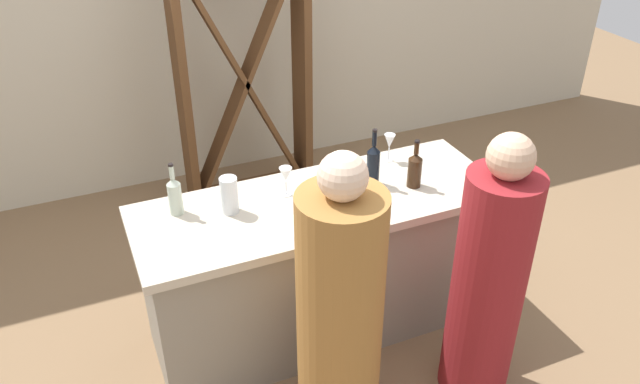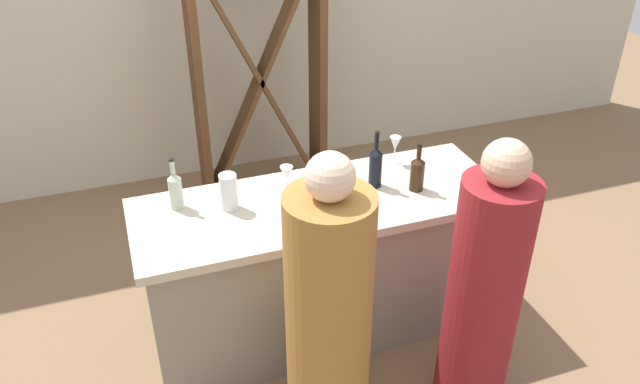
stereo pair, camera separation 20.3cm
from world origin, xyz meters
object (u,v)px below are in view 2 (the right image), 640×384
wine_bottle_center_amber_brown (417,172)px  person_left_guest (484,291)px  wine_rack (259,79)px  wine_bottle_leftmost_clear_pale (175,189)px  wine_glass_near_center (287,174)px  water_pitcher (229,192)px  person_center_guest (329,319)px  wine_glass_near_right (395,144)px  wine_glass_near_left (332,205)px  wine_bottle_second_left_near_black (376,166)px

wine_bottle_center_amber_brown → person_left_guest: person_left_guest is taller
wine_rack → wine_bottle_leftmost_clear_pale: wine_rack is taller
wine_glass_near_center → person_left_guest: bearing=-49.4°
wine_rack → water_pitcher: wine_rack is taller
water_pitcher → person_center_guest: 0.87m
wine_bottle_leftmost_clear_pale → wine_bottle_center_amber_brown: size_ratio=1.03×
wine_glass_near_right → person_left_guest: person_left_guest is taller
wine_bottle_center_amber_brown → wine_glass_near_right: bearing=87.4°
water_pitcher → wine_glass_near_center: bearing=7.7°
wine_bottle_center_amber_brown → wine_glass_near_left: (-0.55, -0.17, 0.01)m
wine_bottle_leftmost_clear_pale → wine_glass_near_left: (0.71, -0.41, 0.01)m
wine_bottle_second_left_near_black → wine_bottle_center_amber_brown: bearing=-28.8°
wine_bottle_center_amber_brown → wine_glass_near_left: 0.58m
wine_bottle_leftmost_clear_pale → person_left_guest: person_left_guest is taller
person_center_guest → wine_rack: bearing=-29.6°
wine_bottle_center_amber_brown → water_pitcher: wine_bottle_center_amber_brown is taller
person_left_guest → person_center_guest: bearing=83.3°
wine_bottle_center_amber_brown → person_center_guest: (-0.74, -0.63, -0.29)m
wine_glass_near_right → person_center_guest: person_center_guest is taller
wine_rack → wine_bottle_leftmost_clear_pale: (-0.83, -1.47, 0.05)m
wine_glass_near_left → person_left_guest: 0.85m
wine_bottle_center_amber_brown → wine_glass_near_right: 0.32m
wine_rack → wine_bottle_second_left_near_black: size_ratio=5.76×
wine_glass_near_left → person_center_guest: person_center_guest is taller
wine_bottle_second_left_near_black → water_pitcher: size_ratio=1.67×
wine_bottle_leftmost_clear_pale → person_center_guest: bearing=-58.6°
person_left_guest → wine_glass_near_right: bearing=-1.5°
wine_bottle_second_left_near_black → person_center_guest: 0.97m
wine_glass_near_left → person_center_guest: bearing=-111.6°
wine_bottle_leftmost_clear_pale → wine_glass_near_center: (0.59, -0.05, 0.01)m
wine_bottle_leftmost_clear_pale → person_center_guest: size_ratio=0.19×
wine_glass_near_center → person_center_guest: person_center_guest is taller
wine_glass_near_left → wine_bottle_second_left_near_black: bearing=37.9°
person_center_guest → wine_bottle_leftmost_clear_pale: bearing=9.0°
wine_bottle_center_amber_brown → person_center_guest: bearing=-139.6°
wine_glass_near_right → person_left_guest: bearing=-87.6°
wine_rack → wine_glass_near_left: (-0.11, -1.88, 0.06)m
wine_bottle_leftmost_clear_pale → water_pitcher: (0.26, -0.10, -0.01)m
wine_glass_near_right → wine_bottle_center_amber_brown: bearing=-92.6°
wine_glass_near_right → person_center_guest: bearing=-128.5°
person_left_guest → wine_rack: bearing=7.9°
wine_bottle_second_left_near_black → wine_glass_near_right: wine_bottle_second_left_near_black is taller
wine_bottle_second_left_near_black → wine_glass_near_right: (0.21, 0.21, -0.01)m
wine_glass_near_right → water_pitcher: size_ratio=0.84×
person_center_guest → person_left_guest: bearing=-115.2°
water_pitcher → person_left_guest: bearing=-37.5°
wine_rack → person_center_guest: wine_rack is taller
wine_glass_near_right → water_pitcher: 1.04m
wine_bottle_center_amber_brown → wine_glass_near_center: bearing=164.2°
wine_bottle_leftmost_clear_pale → wine_glass_near_left: wine_bottle_leftmost_clear_pale is taller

